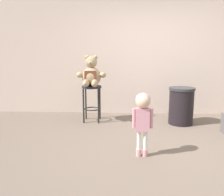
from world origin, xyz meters
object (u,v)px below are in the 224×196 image
Objects in this scene: teddy_bear at (91,75)px; child_walking at (143,111)px; bar_stool_with_teddy at (92,96)px; trash_bin at (181,106)px.

child_walking is (0.88, -1.62, -0.33)m from teddy_bear.
child_walking is at bearing -61.96° from bar_stool_with_teddy.
teddy_bear is 1.88m from child_walking.
bar_stool_with_teddy is 1.01× the size of trash_bin.
bar_stool_with_teddy is 1.19× the size of teddy_bear.
trash_bin is (1.76, -0.09, -0.59)m from teddy_bear.
trash_bin is at bearing -3.79° from bar_stool_with_teddy.
bar_stool_with_teddy is at bearing 90.00° from teddy_bear.
teddy_bear reaches higher than trash_bin.
teddy_bear reaches higher than bar_stool_with_teddy.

